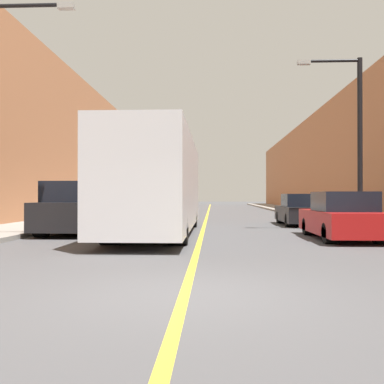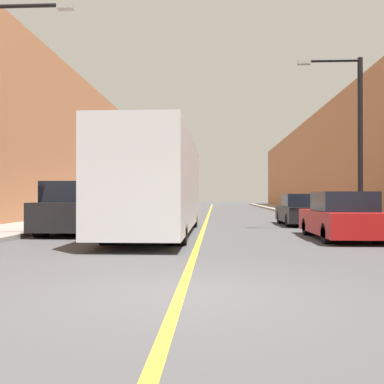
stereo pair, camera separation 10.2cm
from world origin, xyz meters
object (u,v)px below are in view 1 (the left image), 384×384
object	(u,v)px
bus	(159,184)
car_right_near	(342,218)
street_lamp_left	(3,103)
street_lamp_right	(354,130)
parked_suv_left	(77,210)
car_right_mid	(300,211)

from	to	relation	value
bus	car_right_near	size ratio (longest dim) A/B	2.50
car_right_near	street_lamp_left	bearing A→B (deg)	-171.66
car_right_near	street_lamp_right	xyz separation A→B (m)	(1.33, 3.04, 3.32)
bus	parked_suv_left	world-z (taller)	bus
bus	street_lamp_left	world-z (taller)	street_lamp_left
parked_suv_left	street_lamp_left	size ratio (longest dim) A/B	0.68
car_right_mid	street_lamp_left	size ratio (longest dim) A/B	0.62
bus	street_lamp_right	distance (m)	7.97
car_right_mid	street_lamp_left	bearing A→B (deg)	-141.35
bus	street_lamp_right	bearing A→B (deg)	10.47
parked_suv_left	street_lamp_left	world-z (taller)	street_lamp_left
car_right_near	parked_suv_left	bearing A→B (deg)	169.71
bus	car_right_near	world-z (taller)	bus
car_right_mid	street_lamp_left	distance (m)	14.03
parked_suv_left	street_lamp_right	size ratio (longest dim) A/B	0.72
street_lamp_left	bus	bearing A→B (deg)	36.08
car_right_mid	car_right_near	bearing A→B (deg)	-89.87
street_lamp_right	bus	bearing A→B (deg)	-169.53
car_right_mid	street_lamp_right	size ratio (longest dim) A/B	0.66
bus	car_right_mid	bearing A→B (deg)	40.37
bus	street_lamp_right	xyz separation A→B (m)	(7.54, 1.39, 2.16)
street_lamp_left	car_right_mid	bearing A→B (deg)	38.65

